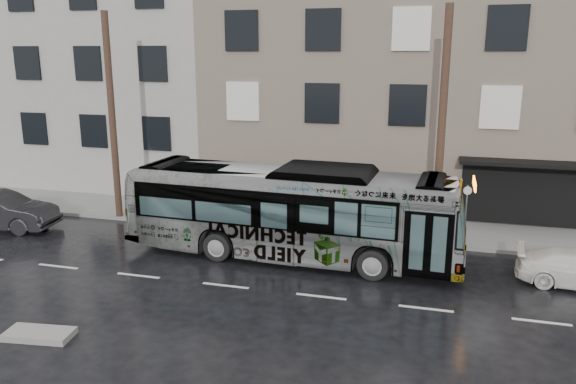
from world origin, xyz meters
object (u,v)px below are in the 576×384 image
(utility_pole_rear, at_px, (112,118))
(bus, at_px, (291,212))
(sign_post, at_px, (465,215))
(utility_pole_front, at_px, (442,129))

(utility_pole_rear, relative_size, bus, 0.72)
(utility_pole_rear, bearing_deg, sign_post, 0.00)
(sign_post, bearing_deg, bus, -157.50)
(utility_pole_rear, distance_m, sign_post, 15.46)
(utility_pole_front, height_order, sign_post, utility_pole_front)
(sign_post, relative_size, bus, 0.19)
(sign_post, bearing_deg, utility_pole_rear, 180.00)
(utility_pole_front, bearing_deg, sign_post, 0.00)
(bus, bearing_deg, utility_pole_rear, 76.52)
(utility_pole_front, relative_size, bus, 0.72)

